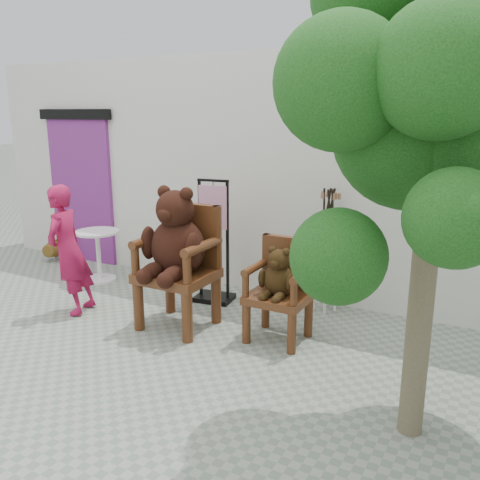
{
  "coord_description": "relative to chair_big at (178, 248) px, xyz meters",
  "views": [
    {
      "loc": [
        2.87,
        -3.08,
        2.29
      ],
      "look_at": [
        0.34,
        1.56,
        0.95
      ],
      "focal_mm": 38.0,
      "sensor_mm": 36.0,
      "label": 1
    }
  ],
  "objects": [
    {
      "name": "cafe_table",
      "position": [
        -1.88,
        0.73,
        -0.44
      ],
      "size": [
        0.6,
        0.6,
        0.7
      ],
      "rotation": [
        0.0,
        0.0,
        -0.21
      ],
      "color": "white",
      "rests_on": "ground"
    },
    {
      "name": "potted_plant",
      "position": [
        -3.19,
        1.17,
        -0.65
      ],
      "size": [
        0.5,
        0.46,
        0.47
      ],
      "primitive_type": "imported",
      "rotation": [
        0.0,
        0.0,
        0.27
      ],
      "color": "#0F3910",
      "rests_on": "ground"
    },
    {
      "name": "stool_bucket",
      "position": [
        1.26,
        1.17,
        -0.24
      ],
      "size": [
        0.32,
        0.32,
        1.45
      ],
      "rotation": [
        0.0,
        0.0,
        -0.42
      ],
      "color": "white",
      "rests_on": "ground"
    },
    {
      "name": "tree",
      "position": [
        2.62,
        -0.63,
        1.54
      ],
      "size": [
        1.99,
        2.0,
        3.58
      ],
      "rotation": [
        0.0,
        0.0,
        0.25
      ],
      "color": "brown",
      "rests_on": "ground"
    },
    {
      "name": "chair_big",
      "position": [
        0.0,
        0.0,
        0.0
      ],
      "size": [
        0.75,
        0.81,
        1.54
      ],
      "color": "#42200E",
      "rests_on": "ground"
    },
    {
      "name": "chair_small",
      "position": [
        1.1,
        0.23,
        -0.27
      ],
      "size": [
        0.6,
        0.55,
        1.04
      ],
      "color": "#42200E",
      "rests_on": "ground"
    },
    {
      "name": "doorway",
      "position": [
        -2.79,
        1.4,
        0.28
      ],
      "size": [
        1.4,
        0.11,
        2.33
      ],
      "color": "#772879",
      "rests_on": "ground"
    },
    {
      "name": "ground_plane",
      "position": [
        0.21,
        -1.18,
        -0.88
      ],
      "size": [
        60.0,
        60.0,
        0.0
      ],
      "primitive_type": "plane",
      "color": "gray",
      "rests_on": "ground"
    },
    {
      "name": "person",
      "position": [
        -1.34,
        -0.27,
        -0.14
      ],
      "size": [
        0.49,
        0.62,
        1.49
      ],
      "primitive_type": "imported",
      "rotation": [
        0.0,
        0.0,
        -1.31
      ],
      "color": "#A31441",
      "rests_on": "ground"
    },
    {
      "name": "back_wall",
      "position": [
        0.21,
        1.92,
        0.62
      ],
      "size": [
        9.0,
        1.0,
        3.0
      ],
      "primitive_type": "cube",
      "color": "silver",
      "rests_on": "ground"
    },
    {
      "name": "display_stand",
      "position": [
        -0.06,
        0.83,
        -0.3
      ],
      "size": [
        0.49,
        0.41,
        1.51
      ],
      "rotation": [
        0.0,
        0.0,
        0.14
      ],
      "color": "black",
      "rests_on": "ground"
    }
  ]
}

